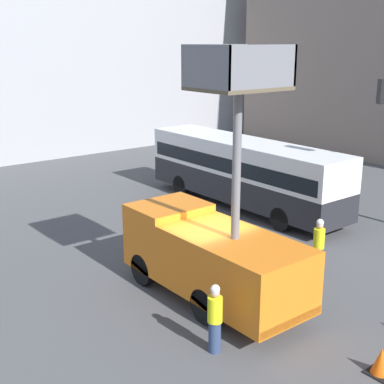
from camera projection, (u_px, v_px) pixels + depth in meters
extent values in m
plane|color=#4C4C4F|center=(203.00, 293.00, 16.79)|extent=(120.00, 120.00, 0.00)
cube|color=orange|center=(169.00, 234.00, 17.62)|extent=(2.39, 1.90, 2.05)
cube|color=orange|center=(234.00, 268.00, 15.26)|extent=(2.39, 4.44, 1.82)
cube|color=red|center=(290.00, 322.00, 13.83)|extent=(2.34, 0.10, 0.24)
cylinder|color=black|center=(143.00, 269.00, 17.26)|extent=(0.30, 1.03, 1.03)
cylinder|color=black|center=(194.00, 254.00, 18.51)|extent=(0.30, 1.03, 1.03)
cylinder|color=black|center=(206.00, 306.00, 14.87)|extent=(0.30, 1.03, 1.03)
cylinder|color=black|center=(259.00, 285.00, 16.12)|extent=(0.30, 1.03, 1.03)
cylinder|color=slate|center=(237.00, 167.00, 14.45)|extent=(0.24, 0.24, 4.11)
cube|color=brown|center=(238.00, 88.00, 13.88)|extent=(2.35, 1.82, 0.10)
cube|color=slate|center=(205.00, 67.00, 13.04)|extent=(0.08, 1.82, 1.05)
cube|color=slate|center=(270.00, 64.00, 14.39)|extent=(0.08, 1.82, 1.05)
cube|color=slate|center=(217.00, 64.00, 14.38)|extent=(2.35, 0.08, 1.05)
cube|color=slate|center=(263.00, 67.00, 13.06)|extent=(2.35, 0.08, 1.05)
cube|color=#232328|center=(243.00, 185.00, 25.24)|extent=(2.44, 11.11, 1.23)
cube|color=silver|center=(244.00, 157.00, 24.86)|extent=(2.44, 11.11, 1.51)
cube|color=black|center=(244.00, 162.00, 24.93)|extent=(2.46, 10.66, 0.66)
cylinder|color=black|center=(181.00, 185.00, 27.35)|extent=(0.30, 1.02, 1.02)
cylinder|color=black|center=(213.00, 179.00, 28.62)|extent=(0.30, 1.02, 1.02)
cylinder|color=black|center=(281.00, 219.00, 22.15)|extent=(0.30, 1.02, 1.02)
cylinder|color=black|center=(315.00, 209.00, 23.42)|extent=(0.30, 1.02, 1.02)
cube|color=black|center=(383.00, 92.00, 19.64)|extent=(0.44, 0.44, 0.90)
sphere|color=red|center=(384.00, 85.00, 19.58)|extent=(0.20, 0.20, 0.20)
cylinder|color=navy|center=(215.00, 336.00, 13.51)|extent=(0.32, 0.32, 0.85)
cylinder|color=yellow|center=(215.00, 309.00, 13.30)|extent=(0.38, 0.38, 0.67)
sphere|color=tan|center=(215.00, 293.00, 13.18)|extent=(0.23, 0.23, 0.23)
sphere|color=white|center=(215.00, 289.00, 13.15)|extent=(0.24, 0.24, 0.24)
cylinder|color=navy|center=(318.00, 260.00, 18.22)|extent=(0.32, 0.32, 0.87)
cylinder|color=yellow|center=(319.00, 238.00, 18.01)|extent=(0.38, 0.38, 0.69)
sphere|color=tan|center=(320.00, 225.00, 17.89)|extent=(0.23, 0.23, 0.23)
sphere|color=white|center=(320.00, 222.00, 17.86)|extent=(0.25, 0.25, 0.25)
cube|color=black|center=(380.00, 373.00, 12.69)|extent=(0.59, 0.59, 0.03)
cone|color=#F25B0F|center=(381.00, 361.00, 12.61)|extent=(0.47, 0.47, 0.68)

